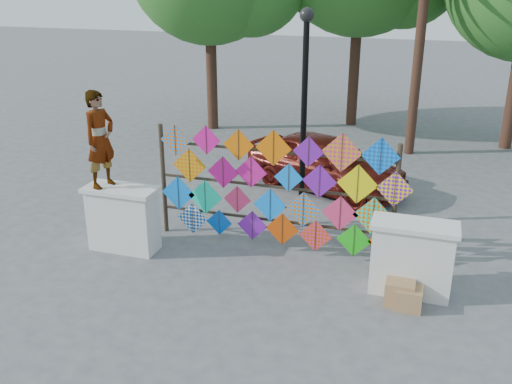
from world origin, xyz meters
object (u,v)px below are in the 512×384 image
kite_rack (278,190)px  sedan (325,162)px  lamppost (304,100)px  vendor_woman (100,139)px

kite_rack → sedan: 3.58m
sedan → lamppost: lamppost is taller
kite_rack → vendor_woman: size_ratio=2.71×
kite_rack → vendor_woman: bearing=-163.6°
vendor_woman → kite_rack: bearing=-59.2°
kite_rack → vendor_woman: 3.44m
vendor_woman → sedan: size_ratio=0.45×
kite_rack → lamppost: 1.95m
vendor_woman → lamppost: bearing=-42.2°
vendor_woman → lamppost: lamppost is taller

